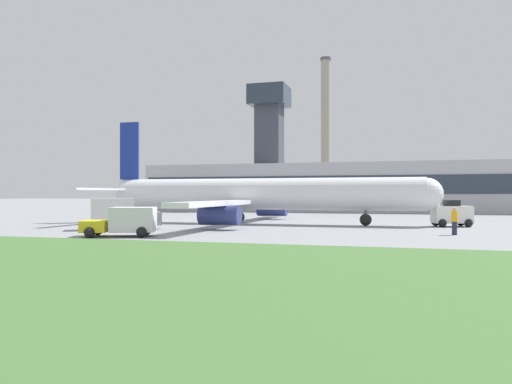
{
  "coord_description": "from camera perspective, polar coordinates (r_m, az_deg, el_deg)",
  "views": [
    {
      "loc": [
        10.56,
        -44.23,
        2.79
      ],
      "look_at": [
        -2.33,
        0.18,
        2.95
      ],
      "focal_mm": 35.0,
      "sensor_mm": 36.0,
      "label": 1
    }
  ],
  "objects": [
    {
      "name": "airplane",
      "position": [
        46.22,
        0.09,
        -0.35
      ],
      "size": [
        31.8,
        31.09,
        9.95
      ],
      "color": "white",
      "rests_on": "ground_plane"
    },
    {
      "name": "baggage_truck",
      "position": [
        33.77,
        -14.75,
        -3.31
      ],
      "size": [
        5.14,
        3.89,
        1.91
      ],
      "color": "yellow",
      "rests_on": "ground_plane"
    },
    {
      "name": "ground_crew_person",
      "position": [
        36.28,
        21.74,
        -3.08
      ],
      "size": [
        0.54,
        0.54,
        1.88
      ],
      "color": "#23283D",
      "rests_on": "ground_plane"
    },
    {
      "name": "pushback_tug",
      "position": [
        45.35,
        21.46,
        -2.45
      ],
      "size": [
        3.44,
        2.79,
        2.25
      ],
      "color": "white",
      "rests_on": "ground_plane"
    },
    {
      "name": "smokestack_left",
      "position": [
        114.98,
        7.96,
        6.89
      ],
      "size": [
        2.44,
        2.44,
        33.73
      ],
      "color": "gray",
      "rests_on": "ground_plane"
    },
    {
      "name": "fuel_truck",
      "position": [
        40.42,
        -15.18,
        -2.45
      ],
      "size": [
        5.57,
        4.66,
        2.44
      ],
      "color": "gray",
      "rests_on": "ground_plane"
    },
    {
      "name": "terminal_building",
      "position": [
        82.24,
        8.32,
        0.85
      ],
      "size": [
        60.48,
        14.04,
        20.96
      ],
      "color": "#B2B2B7",
      "rests_on": "ground_plane"
    },
    {
      "name": "ground_plane",
      "position": [
        45.56,
        2.76,
        -3.71
      ],
      "size": [
        400.0,
        400.0,
        0.0
      ],
      "primitive_type": "plane",
      "color": "gray"
    }
  ]
}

